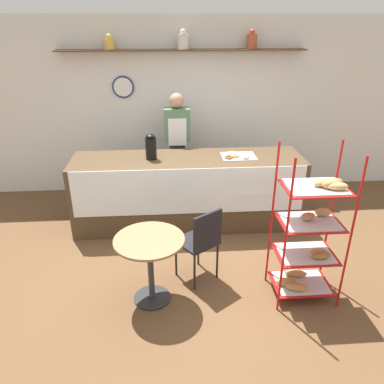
% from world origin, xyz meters
% --- Properties ---
extents(ground_plane, '(14.00, 14.00, 0.00)m').
position_xyz_m(ground_plane, '(0.00, 0.00, 0.00)').
color(ground_plane, brown).
extents(back_wall, '(10.00, 0.30, 2.70)m').
position_xyz_m(back_wall, '(-0.00, 2.43, 1.37)').
color(back_wall, white).
rests_on(back_wall, ground_plane).
extents(display_counter, '(3.07, 0.80, 0.96)m').
position_xyz_m(display_counter, '(0.00, 1.17, 0.48)').
color(display_counter, '#4C3823').
rests_on(display_counter, ground_plane).
extents(pastry_rack, '(0.63, 0.48, 1.60)m').
position_xyz_m(pastry_rack, '(1.09, -0.45, 0.70)').
color(pastry_rack, '#B71414').
rests_on(pastry_rack, ground_plane).
extents(person_worker, '(0.37, 0.23, 1.69)m').
position_xyz_m(person_worker, '(-0.11, 1.85, 0.93)').
color(person_worker, '#282833').
rests_on(person_worker, ground_plane).
extents(cafe_table, '(0.69, 0.69, 0.72)m').
position_xyz_m(cafe_table, '(-0.47, -0.42, 0.54)').
color(cafe_table, '#262628').
rests_on(cafe_table, ground_plane).
extents(cafe_chair, '(0.53, 0.53, 0.87)m').
position_xyz_m(cafe_chair, '(0.06, -0.15, 0.53)').
color(cafe_chair, black).
rests_on(cafe_chair, ground_plane).
extents(coffee_carafe, '(0.14, 0.14, 0.34)m').
position_xyz_m(coffee_carafe, '(-0.48, 1.16, 1.13)').
color(coffee_carafe, black).
rests_on(coffee_carafe, display_counter).
extents(donut_tray_counter, '(0.45, 0.34, 0.05)m').
position_xyz_m(donut_tray_counter, '(0.66, 1.15, 0.98)').
color(donut_tray_counter, silver).
rests_on(donut_tray_counter, display_counter).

